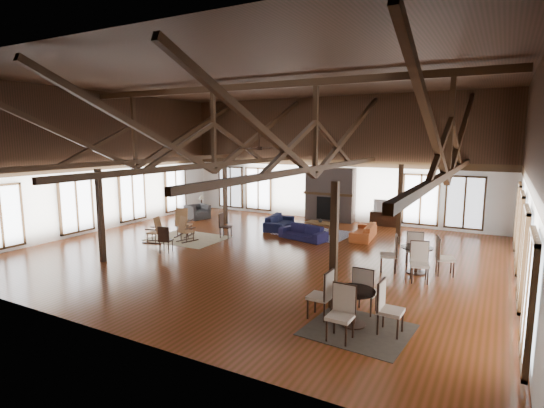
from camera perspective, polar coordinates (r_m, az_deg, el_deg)
The scene contains 31 objects.
floor at distance 15.19m, azimuth -1.41°, elevation -6.49°, with size 16.00×16.00×0.00m, color maroon.
ceiling at distance 14.78m, azimuth -1.50°, elevation 16.55°, with size 16.00×14.00×0.02m, color black.
wall_back at distance 21.02m, azimuth 8.24°, elevation 6.00°, with size 16.00×0.02×6.00m, color white.
wall_front at distance 9.35m, azimuth -23.57°, elevation 1.82°, with size 16.00×0.02×6.00m, color white.
wall_left at distance 19.94m, azimuth -21.84°, elevation 5.30°, with size 0.02×14.00×6.00m, color white.
wall_right at distance 12.72m, azimuth 31.54°, elevation 2.94°, with size 0.02×14.00×6.00m, color white.
roof_truss at distance 14.65m, azimuth -1.47°, elevation 8.89°, with size 15.60×14.07×3.14m.
post_grid at distance 14.86m, azimuth -1.43°, elevation -0.81°, with size 8.16×7.16×3.05m.
fireplace at distance 20.87m, azimuth 7.81°, elevation 1.27°, with size 2.50×0.69×2.60m.
ceiling_fan at distance 13.54m, azimuth -1.76°, elevation 7.63°, with size 1.60×1.60×0.75m.
sofa_navy_front at distance 17.02m, azimuth 4.20°, elevation -3.83°, with size 1.96×0.77×0.57m, color #151335.
sofa_navy_left at distance 19.01m, azimuth 0.96°, elevation -2.42°, with size 0.80×2.05×0.60m, color black.
sofa_orange at distance 17.53m, azimuth 12.19°, elevation -3.63°, with size 0.77×1.97×0.58m, color #AC4E21.
coffee_table at distance 18.18m, azimuth 6.48°, elevation -2.65°, with size 1.30×0.80×0.47m.
vase at distance 18.17m, azimuth 6.52°, elevation -2.19°, with size 0.17×0.17×0.17m, color #B2B2B2.
armchair at distance 21.63m, azimuth -10.00°, elevation -1.04°, with size 0.93×1.07×0.69m, color #313134.
side_table_lamp at distance 22.31m, azimuth -9.45°, elevation -0.50°, with size 0.45×0.45×1.15m.
rocking_chair_a at distance 17.80m, azimuth -11.89°, elevation -2.52°, with size 0.71×1.02×1.20m.
rocking_chair_b at distance 16.93m, azimuth -11.62°, elevation -3.41°, with size 0.60×0.86×1.01m.
rocking_chair_c at distance 17.03m, azimuth -15.36°, elevation -3.46°, with size 0.88×0.62×1.02m.
side_chair_a at distance 17.32m, azimuth -6.55°, elevation -2.64°, with size 0.51×0.51×1.00m.
side_chair_b at distance 15.39m, azimuth -14.23°, elevation -4.39°, with size 0.52×0.52×0.97m.
cafe_table_near at distance 9.54m, azimuth 10.94°, elevation -12.66°, with size 2.12×2.12×1.11m.
cafe_table_far at distance 13.49m, azimuth 18.88°, elevation -6.49°, with size 2.20×2.20×1.13m.
cup_near at distance 9.39m, azimuth 10.63°, elevation -11.07°, with size 0.13×0.13×0.10m, color #B2B2B2.
cup_far at distance 13.43m, azimuth 19.23°, elevation -5.24°, with size 0.13×0.13×0.11m, color #B2B2B2.
tv_console at distance 20.31m, azimuth 14.89°, elevation -1.93°, with size 1.27×0.48×0.64m, color black.
television at distance 20.21m, azimuth 14.99°, elevation -0.24°, with size 1.01×0.13×0.58m, color #B2B2B2.
rug_tan at distance 17.52m, azimuth -11.23°, elevation -4.55°, with size 2.88×2.26×0.01m, color #C6B789.
rug_navy at distance 18.19m, azimuth 5.73°, elevation -3.93°, with size 3.03×2.27×0.01m, color #1A1B4B.
rug_dark at distance 9.55m, azimuth 11.52°, elevation -16.23°, with size 2.08×1.89×0.01m, color black.
Camera 1 is at (7.37, -12.66, 4.03)m, focal length 28.00 mm.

